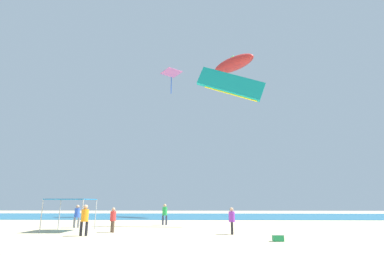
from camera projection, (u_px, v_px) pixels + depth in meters
ground at (170, 237)px, 18.14m from camera, size 110.00×110.00×0.10m
ocean_strip at (188, 216)px, 44.16m from camera, size 110.00×20.66×0.03m
canopy_tent at (71, 201)px, 21.63m from camera, size 2.86×2.75×2.24m
person_near_tent at (165, 213)px, 27.11m from camera, size 0.47×0.44×1.86m
person_leftmost at (232, 218)px, 19.26m from camera, size 0.40×0.45×1.67m
person_central at (113, 218)px, 20.51m from camera, size 0.39×0.39×1.65m
person_rightmost at (85, 217)px, 18.39m from camera, size 0.50×0.44×1.86m
person_far_shore at (77, 214)px, 24.13m from camera, size 0.47×0.43×1.79m
cooler_box at (278, 238)px, 15.66m from camera, size 0.57×0.37×0.35m
kite_diamond_pink at (171, 74)px, 46.35m from camera, size 3.63×3.63×3.58m
kite_inflatable_red at (233, 64)px, 47.05m from camera, size 7.26×7.09×2.99m
kite_parafoil_teal at (231, 84)px, 29.07m from camera, size 6.69×1.53×4.07m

